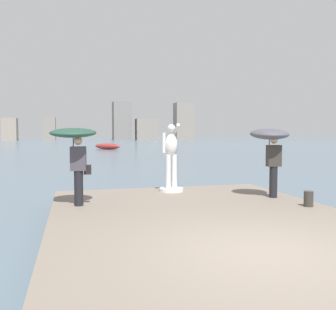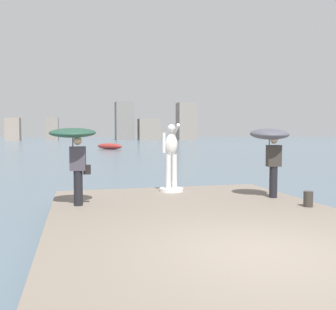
{
  "view_description": "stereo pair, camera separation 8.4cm",
  "coord_description": "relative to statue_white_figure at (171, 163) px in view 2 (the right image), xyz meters",
  "views": [
    {
      "loc": [
        -2.81,
        -4.99,
        2.2
      ],
      "look_at": [
        0.0,
        5.81,
        1.55
      ],
      "focal_mm": 39.36,
      "sensor_mm": 36.0,
      "label": 1
    },
    {
      "loc": [
        -2.73,
        -5.01,
        2.2
      ],
      "look_at": [
        0.0,
        5.81,
        1.55
      ],
      "focal_mm": 39.36,
      "sensor_mm": 36.0,
      "label": 2
    }
  ],
  "objects": [
    {
      "name": "ground_plane",
      "position": [
        -0.16,
        33.98,
        -1.3
      ],
      "size": [
        400.0,
        400.0,
        0.0
      ],
      "primitive_type": "plane",
      "color": "slate"
    },
    {
      "name": "mooring_bollard",
      "position": [
        2.66,
        -3.17,
        -0.71
      ],
      "size": [
        0.23,
        0.23,
        0.38
      ],
      "primitive_type": "cylinder",
      "color": "#38332D",
      "rests_on": "pier"
    },
    {
      "name": "statue_white_figure",
      "position": [
        0.0,
        0.0,
        0.0
      ],
      "size": [
        0.75,
        0.93,
        2.12
      ],
      "color": "white",
      "rests_on": "pier"
    },
    {
      "name": "onlooker_left",
      "position": [
        -2.91,
        -1.6,
        0.68
      ],
      "size": [
        1.27,
        1.29,
        1.98
      ],
      "color": "black",
      "rests_on": "pier"
    },
    {
      "name": "onlooker_right",
      "position": [
        2.41,
        -1.75,
        0.68
      ],
      "size": [
        1.24,
        1.25,
        1.98
      ],
      "color": "black",
      "rests_on": "pier"
    },
    {
      "name": "pier",
      "position": [
        -0.16,
        -4.05,
        -1.1
      ],
      "size": [
        6.67,
        9.94,
        0.4
      ],
      "primitive_type": "cube",
      "color": "slate",
      "rests_on": "ground"
    },
    {
      "name": "boat_mid",
      "position": [
        1.82,
        41.43,
        -0.88
      ],
      "size": [
        3.94,
        4.77,
        0.84
      ],
      "color": "#9E2D28",
      "rests_on": "ground"
    },
    {
      "name": "distant_skyline",
      "position": [
        -0.19,
        120.46,
        4.35
      ],
      "size": [
        83.62,
        11.2,
        13.58
      ],
      "color": "gray",
      "rests_on": "ground"
    }
  ]
}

